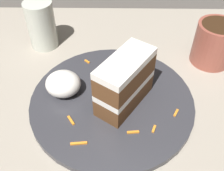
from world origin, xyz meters
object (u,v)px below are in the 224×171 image
(plate, at_px, (112,101))
(coffee_mug, at_px, (215,42))
(cake_slice, at_px, (125,82))
(orange_garnish, at_px, (142,64))
(cream_dollop, at_px, (63,84))
(drinking_glass, at_px, (42,28))

(plate, xyz_separation_m, coffee_mug, (0.22, 0.13, 0.04))
(plate, bearing_deg, cake_slice, -16.44)
(cake_slice, xyz_separation_m, orange_garnish, (0.04, 0.11, -0.05))
(cake_slice, bearing_deg, orange_garnish, 103.29)
(cream_dollop, distance_m, coffee_mug, 0.33)
(cream_dollop, distance_m, orange_garnish, 0.18)
(orange_garnish, xyz_separation_m, coffee_mug, (0.16, 0.03, 0.04))
(cake_slice, relative_size, coffee_mug, 1.37)
(plate, bearing_deg, drinking_glass, 131.31)
(plate, bearing_deg, coffee_mug, 31.28)
(orange_garnish, bearing_deg, cake_slice, -111.19)
(plate, distance_m, drinking_glass, 0.25)
(cream_dollop, bearing_deg, orange_garnish, 28.45)
(cream_dollop, relative_size, drinking_glass, 0.60)
(orange_garnish, bearing_deg, drinking_glass, 158.74)
(cake_slice, xyz_separation_m, drinking_glass, (-0.19, 0.19, -0.01))
(cake_slice, height_order, coffee_mug, cake_slice)
(drinking_glass, bearing_deg, cream_dollop, -67.16)
(coffee_mug, bearing_deg, orange_garnish, -167.64)
(plate, height_order, orange_garnish, orange_garnish)
(cake_slice, distance_m, cream_dollop, 0.12)
(plate, height_order, cake_slice, cake_slice)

